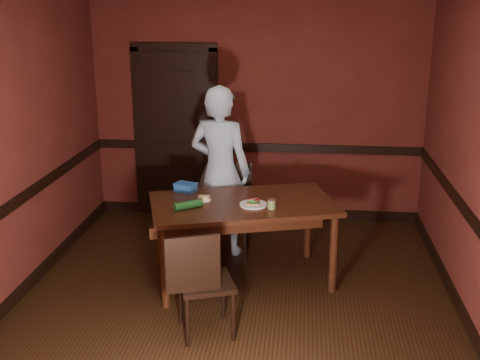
% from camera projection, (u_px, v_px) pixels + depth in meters
% --- Properties ---
extents(floor, '(4.00, 4.50, 0.01)m').
position_uv_depth(floor, '(236.00, 300.00, 5.53)').
color(floor, black).
rests_on(floor, ground).
extents(wall_back, '(4.00, 0.02, 2.70)m').
position_uv_depth(wall_back, '(257.00, 111.00, 7.27)').
color(wall_back, '#57201A').
rests_on(wall_back, ground).
extents(wall_front, '(4.00, 0.02, 2.70)m').
position_uv_depth(wall_front, '(184.00, 273.00, 2.99)').
color(wall_front, '#57201A').
rests_on(wall_front, ground).
extents(wall_left, '(0.02, 4.50, 2.70)m').
position_uv_depth(wall_left, '(12.00, 152.00, 5.34)').
color(wall_left, '#57201A').
rests_on(wall_left, ground).
extents(wall_right, '(0.02, 4.50, 2.70)m').
position_uv_depth(wall_right, '(478.00, 165.00, 4.93)').
color(wall_right, '#57201A').
rests_on(wall_right, ground).
extents(dado_back, '(4.00, 0.03, 0.10)m').
position_uv_depth(dado_back, '(257.00, 147.00, 7.39)').
color(dado_back, black).
rests_on(dado_back, ground).
extents(dado_left, '(0.03, 4.50, 0.10)m').
position_uv_depth(dado_left, '(19.00, 200.00, 5.47)').
color(dado_left, black).
rests_on(dado_left, ground).
extents(dado_right, '(0.03, 4.50, 0.10)m').
position_uv_depth(dado_right, '(470.00, 216.00, 5.06)').
color(dado_right, black).
rests_on(dado_right, ground).
extents(baseboard_back, '(4.00, 0.03, 0.12)m').
position_uv_depth(baseboard_back, '(256.00, 212.00, 7.63)').
color(baseboard_back, black).
rests_on(baseboard_back, ground).
extents(baseboard_left, '(0.03, 4.50, 0.12)m').
position_uv_depth(baseboard_left, '(29.00, 284.00, 5.71)').
color(baseboard_left, black).
rests_on(baseboard_left, ground).
extents(baseboard_right, '(0.03, 4.50, 0.12)m').
position_uv_depth(baseboard_right, '(459.00, 306.00, 5.30)').
color(baseboard_right, black).
rests_on(baseboard_right, ground).
extents(door, '(1.05, 0.07, 2.20)m').
position_uv_depth(door, '(176.00, 131.00, 7.42)').
color(door, black).
rests_on(door, ground).
extents(dining_table, '(1.93, 1.43, 0.81)m').
position_uv_depth(dining_table, '(243.00, 241.00, 5.82)').
color(dining_table, '#34190D').
rests_on(dining_table, floor).
extents(chair_far, '(0.48, 0.48, 0.98)m').
position_uv_depth(chair_far, '(227.00, 212.00, 6.37)').
color(chair_far, black).
rests_on(chair_far, floor).
extents(chair_near, '(0.55, 0.55, 0.92)m').
position_uv_depth(chair_near, '(206.00, 281.00, 4.88)').
color(chair_near, black).
rests_on(chair_near, floor).
extents(person, '(0.75, 0.59, 1.82)m').
position_uv_depth(person, '(220.00, 171.00, 6.35)').
color(person, '#A8CBE2').
rests_on(person, floor).
extents(sandwich_plate, '(0.26, 0.26, 0.06)m').
position_uv_depth(sandwich_plate, '(253.00, 204.00, 5.60)').
color(sandwich_plate, white).
rests_on(sandwich_plate, dining_table).
extents(sauce_jar, '(0.08, 0.08, 0.09)m').
position_uv_depth(sauce_jar, '(272.00, 204.00, 5.50)').
color(sauce_jar, '#719A4A').
rests_on(sauce_jar, dining_table).
extents(cheese_saucer, '(0.14, 0.14, 0.04)m').
position_uv_depth(cheese_saucer, '(204.00, 199.00, 5.74)').
color(cheese_saucer, white).
rests_on(cheese_saucer, dining_table).
extents(food_tub, '(0.25, 0.21, 0.09)m').
position_uv_depth(food_tub, '(186.00, 187.00, 5.99)').
color(food_tub, '#2664B4').
rests_on(food_tub, dining_table).
extents(wrapped_veg, '(0.26, 0.22, 0.08)m').
position_uv_depth(wrapped_veg, '(188.00, 205.00, 5.50)').
color(wrapped_veg, '#144117').
rests_on(wrapped_veg, dining_table).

